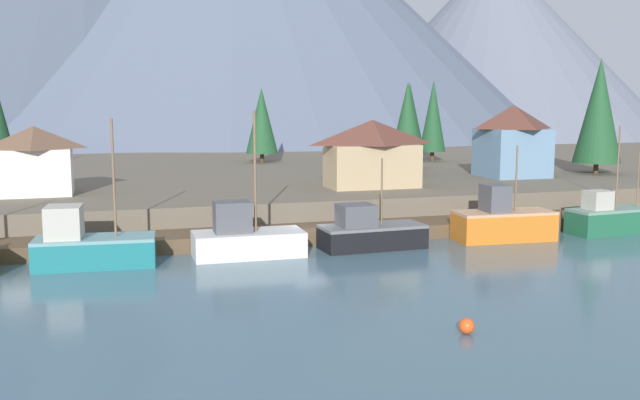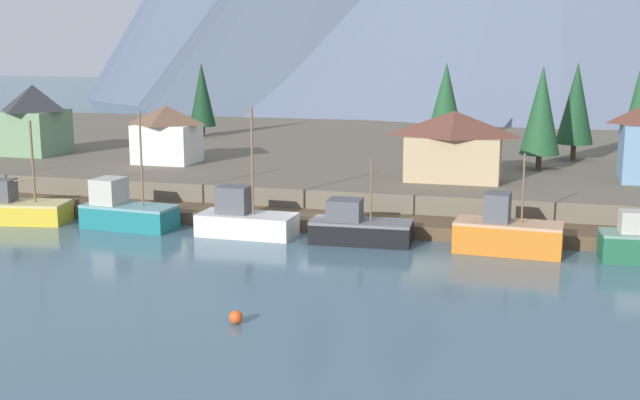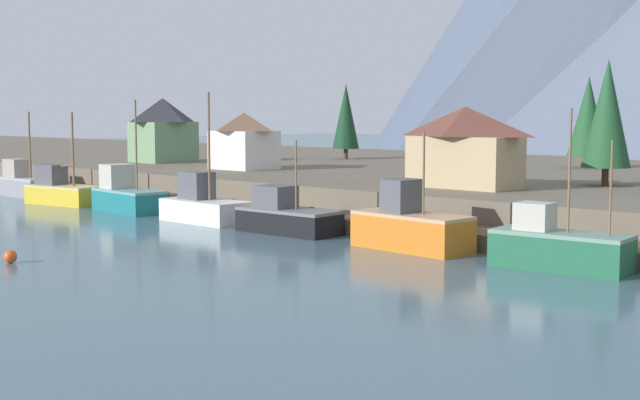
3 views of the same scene
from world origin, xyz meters
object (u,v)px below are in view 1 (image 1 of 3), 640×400
at_px(conifer_mid_left, 262,121).
at_px(fishing_boat_black, 369,233).
at_px(house_blue, 513,140).
at_px(conifer_near_right, 599,111).
at_px(fishing_boat_white, 246,239).
at_px(conifer_back_left, 409,118).
at_px(house_white, 35,160).
at_px(fishing_boat_teal, 89,245).
at_px(channel_buoy, 467,326).
at_px(fishing_boat_orange, 503,222).
at_px(conifer_near_left, 407,122).
at_px(fishing_boat_green, 610,218).
at_px(conifer_mid_right, 433,116).
at_px(house_tan, 372,153).

bearing_deg(conifer_mid_left, fishing_boat_black, -91.75).
xyz_separation_m(house_blue, conifer_near_right, (9.96, 0.06, 2.84)).
xyz_separation_m(house_blue, conifer_mid_left, (-20.36, 23.09, 1.47)).
bearing_deg(conifer_mid_left, fishing_boat_white, -103.57).
height_order(house_blue, conifer_back_left, conifer_back_left).
bearing_deg(house_white, fishing_boat_teal, -75.37).
bearing_deg(channel_buoy, conifer_mid_left, 86.53).
relative_size(fishing_boat_orange, conifer_near_left, 0.77).
relative_size(house_white, conifer_back_left, 0.61).
relative_size(fishing_boat_green, house_white, 1.40).
relative_size(house_blue, conifer_mid_right, 0.71).
relative_size(conifer_near_right, channel_buoy, 16.85).
height_order(fishing_boat_teal, fishing_boat_green, fishing_boat_teal).
bearing_deg(conifer_near_right, fishing_boat_white, -156.44).
bearing_deg(channel_buoy, conifer_near_left, 70.02).
xyz_separation_m(house_tan, channel_buoy, (-7.45, -31.16, -5.15)).
relative_size(conifer_mid_left, conifer_back_left, 0.95).
relative_size(fishing_boat_green, conifer_back_left, 0.86).
xyz_separation_m(fishing_boat_black, house_white, (-22.43, 16.25, 4.21)).
bearing_deg(conifer_back_left, fishing_boat_teal, -139.72).
distance_m(fishing_boat_white, house_blue, 35.16).
relative_size(fishing_boat_orange, channel_buoy, 10.37).
distance_m(fishing_boat_orange, conifer_mid_left, 41.95).
relative_size(fishing_boat_green, conifer_near_right, 0.69).
relative_size(house_tan, channel_buoy, 11.62).
bearing_deg(conifer_near_left, conifer_back_left, 64.80).
distance_m(conifer_near_right, conifer_back_left, 19.55).
xyz_separation_m(fishing_boat_black, fishing_boat_orange, (10.24, -0.01, 0.24)).
distance_m(conifer_mid_left, channel_buoy, 59.11).
relative_size(fishing_boat_black, fishing_boat_green, 0.89).
xyz_separation_m(house_blue, house_white, (-44.03, -1.15, -0.82)).
xyz_separation_m(fishing_boat_green, conifer_back_left, (-4.27, 28.12, 6.89)).
bearing_deg(fishing_boat_orange, conifer_mid_right, 75.57).
xyz_separation_m(fishing_boat_teal, fishing_boat_white, (9.62, 0.10, -0.13)).
xyz_separation_m(fishing_boat_green, conifer_mid_right, (2.40, 36.03, 6.97)).
distance_m(house_blue, house_tan, 17.02).
bearing_deg(conifer_mid_left, conifer_near_left, -60.58).
bearing_deg(channel_buoy, house_blue, 56.01).
bearing_deg(fishing_boat_white, house_blue, 30.88).
distance_m(fishing_boat_orange, conifer_near_right, 28.60).
height_order(fishing_boat_orange, channel_buoy, fishing_boat_orange).
xyz_separation_m(fishing_boat_white, conifer_mid_left, (9.78, 40.51, 6.42)).
distance_m(fishing_boat_black, fishing_boat_orange, 10.24).
distance_m(conifer_mid_left, conifer_back_left, 18.64).
bearing_deg(house_white, fishing_boat_white, -49.52).
height_order(fishing_boat_black, house_white, house_white).
bearing_deg(fishing_boat_orange, house_tan, 114.72).
xyz_separation_m(fishing_boat_teal, house_white, (-4.27, 16.37, 4.00)).
bearing_deg(fishing_boat_white, conifer_back_left, 50.72).
height_order(fishing_boat_orange, conifer_back_left, conifer_back_left).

